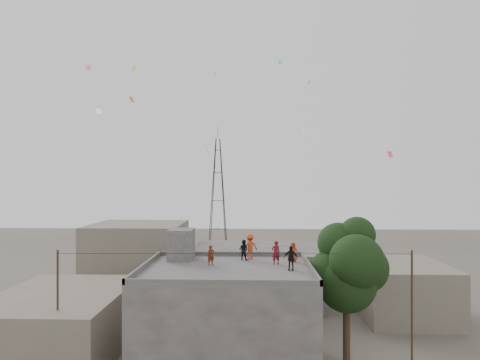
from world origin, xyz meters
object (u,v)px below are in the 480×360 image
object	(u,v)px
stair_head_box	(181,244)
person_red_adult	(276,253)
tree	(349,267)
transmission_tower	(218,195)
person_dark_adult	(291,258)

from	to	relation	value
stair_head_box	person_red_adult	size ratio (longest dim) A/B	1.36
tree	person_red_adult	world-z (taller)	tree
tree	transmission_tower	size ratio (longest dim) A/B	0.45
transmission_tower	person_dark_adult	xyz separation A→B (m)	(7.76, -40.43, -2.26)
tree	person_dark_adult	bearing A→B (deg)	-164.07
tree	transmission_tower	world-z (taller)	transmission_tower
stair_head_box	person_dark_adult	world-z (taller)	stair_head_box
person_red_adult	person_dark_adult	size ratio (longest dim) A/B	1.03
stair_head_box	tree	bearing A→B (deg)	-10.74
person_dark_adult	stair_head_box	bearing A→B (deg)	167.18
transmission_tower	tree	bearing A→B (deg)	-73.91
stair_head_box	person_dark_adult	size ratio (longest dim) A/B	1.40
tree	person_dark_adult	xyz separation A→B (m)	(-3.61, -1.03, 0.71)
transmission_tower	person_red_adult	size ratio (longest dim) A/B	13.65
transmission_tower	person_dark_adult	distance (m)	41.23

